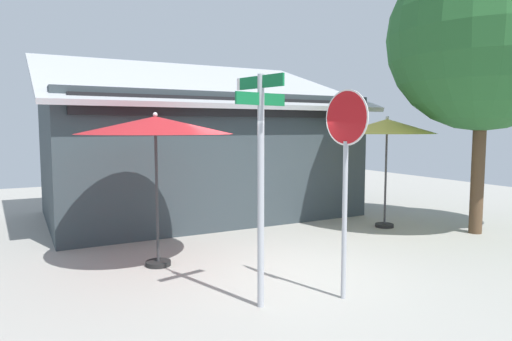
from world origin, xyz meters
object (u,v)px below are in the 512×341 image
Objects in this scene: patio_umbrella_crimson_left at (155,126)px; shade_tree at (495,41)px; patio_umbrella_mustard_center at (387,127)px; street_sign_post at (261,168)px; stop_sign at (346,155)px.

patio_umbrella_crimson_left is 7.69m from shade_tree.
patio_umbrella_mustard_center is 0.41× the size of shade_tree.
street_sign_post reaches higher than stop_sign.
stop_sign is 5.01m from patio_umbrella_mustard_center.
street_sign_post is 7.22m from shade_tree.
shade_tree is at bearing 16.54° from stop_sign.
shade_tree reaches higher than patio_umbrella_mustard_center.
street_sign_post is at bearing -168.67° from shade_tree.
stop_sign is 1.10× the size of patio_umbrella_crimson_left.
patio_umbrella_mustard_center is (3.85, 3.19, 0.38)m from stop_sign.
patio_umbrella_mustard_center is at bearing 39.66° from stop_sign.
street_sign_post is 1.16× the size of patio_umbrella_crimson_left.
stop_sign is at bearing -140.34° from patio_umbrella_mustard_center.
patio_umbrella_mustard_center is at bearing 136.27° from shade_tree.
shade_tree reaches higher than stop_sign.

